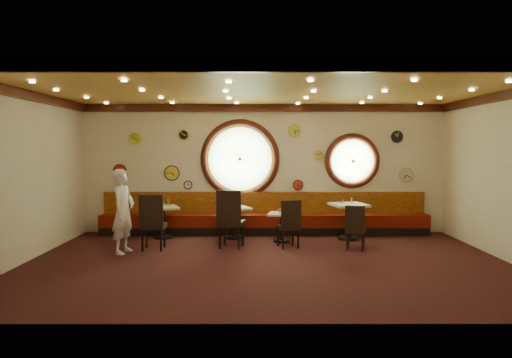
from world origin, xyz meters
name	(u,v)px	position (x,y,z in m)	size (l,w,h in m)	color
floor	(267,262)	(0.00, 0.00, 0.00)	(9.00, 6.00, 0.00)	black
ceiling	(267,89)	(0.00, 0.00, 3.20)	(9.00, 6.00, 0.02)	gold
wall_back	(264,169)	(0.00, 3.00, 1.60)	(9.00, 0.02, 3.20)	beige
wall_front	(273,193)	(0.00, -3.00, 1.60)	(9.00, 0.02, 3.20)	beige
wall_left	(23,177)	(-4.50, 0.00, 1.60)	(0.02, 6.00, 3.20)	beige
wall_right	(510,177)	(4.50, 0.00, 1.60)	(0.02, 6.00, 3.20)	beige
molding_back	(264,108)	(0.00, 2.95, 3.11)	(9.00, 0.10, 0.18)	#37130A
molding_front	(273,65)	(0.00, -2.95, 3.11)	(9.00, 0.10, 0.18)	#37130A
molding_left	(23,94)	(-4.45, 0.00, 3.11)	(0.10, 6.00, 0.18)	#37130A
molding_right	(511,94)	(4.45, 0.00, 3.11)	(0.10, 6.00, 0.18)	#37130A
banquette_base	(264,230)	(0.00, 2.72, 0.10)	(8.00, 0.55, 0.20)	black
banquette_seat	(264,220)	(0.00, 2.72, 0.35)	(8.00, 0.55, 0.30)	#581107
banquette_back	(264,203)	(0.00, 2.94, 0.75)	(8.00, 0.10, 0.55)	#651508
porthole_left_glass	(240,159)	(-0.60, 3.00, 1.85)	(1.66, 1.66, 0.02)	#A0D47F
porthole_left_frame	(240,159)	(-0.60, 2.98, 1.85)	(1.98, 1.98, 0.18)	#37130A
porthole_left_ring	(240,159)	(-0.60, 2.95, 1.85)	(1.61, 1.61, 0.03)	yellow
porthole_right_glass	(352,161)	(2.20, 3.00, 1.80)	(1.10, 1.10, 0.02)	#A0D47F
porthole_right_frame	(352,161)	(2.20, 2.98, 1.80)	(1.38, 1.38, 0.18)	#37130A
porthole_right_ring	(352,161)	(2.20, 2.95, 1.80)	(1.09, 1.09, 0.03)	yellow
wall_clock_0	(120,171)	(-3.60, 2.96, 1.55)	(0.32, 0.32, 0.03)	red
wall_clock_1	(172,173)	(-2.30, 2.96, 1.50)	(0.36, 0.36, 0.03)	gold
wall_clock_2	(397,137)	(3.30, 2.96, 2.40)	(0.28, 0.28, 0.03)	black
wall_clock_3	(406,175)	(3.55, 2.96, 1.45)	(0.34, 0.34, 0.03)	silver
wall_clock_4	(294,131)	(0.75, 2.96, 2.55)	(0.30, 0.30, 0.03)	#B8D943
wall_clock_5	(135,139)	(-3.20, 2.96, 2.35)	(0.26, 0.26, 0.03)	#A6CF29
wall_clock_6	(298,185)	(0.85, 2.96, 1.20)	(0.24, 0.24, 0.03)	red
wall_clock_7	(184,135)	(-2.00, 2.96, 2.45)	(0.24, 0.24, 0.03)	black
wall_clock_8	(318,155)	(1.35, 2.96, 1.95)	(0.22, 0.22, 0.03)	gold
wall_clock_9	(188,185)	(-1.90, 2.96, 1.20)	(0.20, 0.20, 0.03)	white
table_a	(163,218)	(-2.40, 2.24, 0.47)	(0.89, 0.89, 0.75)	black
table_b	(234,219)	(-0.72, 2.21, 0.47)	(0.88, 0.88, 0.74)	black
table_c	(282,224)	(0.39, 1.80, 0.41)	(0.70, 0.70, 0.66)	black
table_d	(348,217)	(1.95, 2.09, 0.53)	(0.91, 0.91, 0.84)	black
chair_a	(152,218)	(-2.35, 0.96, 0.67)	(0.50, 0.50, 0.73)	black
chair_b	(230,215)	(-0.75, 1.15, 0.71)	(0.61, 0.61, 0.77)	black
chair_c	(290,221)	(0.51, 1.16, 0.59)	(0.53, 0.53, 0.64)	black
chair_d	(355,225)	(1.85, 0.95, 0.54)	(0.50, 0.50, 0.59)	black
condiment_a_salt	(162,204)	(-2.43, 2.33, 0.81)	(0.04, 0.04, 0.11)	#B8B8BC
condiment_b_salt	(233,205)	(-0.75, 2.27, 0.79)	(0.04, 0.04, 0.11)	silver
condiment_c_salt	(279,211)	(0.32, 1.83, 0.71)	(0.03, 0.03, 0.09)	silver
condiment_d_salt	(342,201)	(1.81, 2.16, 0.89)	(0.04, 0.04, 0.10)	silver
condiment_a_pepper	(164,205)	(-2.35, 2.22, 0.80)	(0.04, 0.04, 0.10)	silver
condiment_b_pepper	(236,205)	(-0.66, 2.16, 0.79)	(0.03, 0.03, 0.10)	silver
condiment_c_pepper	(281,211)	(0.35, 1.81, 0.71)	(0.04, 0.04, 0.11)	silver
condiment_d_pepper	(352,202)	(2.01, 2.07, 0.89)	(0.04, 0.04, 0.10)	silver
condiment_a_bottle	(169,202)	(-2.28, 2.35, 0.84)	(0.06, 0.06, 0.18)	yellow
condiment_b_bottle	(238,204)	(-0.63, 2.26, 0.81)	(0.04, 0.04, 0.14)	#C48A2E
condiment_c_bottle	(284,209)	(0.44, 1.88, 0.75)	(0.06, 0.06, 0.18)	gold
condiment_d_bottle	(352,200)	(2.02, 2.12, 0.91)	(0.04, 0.04, 0.14)	gold
waiter	(123,211)	(-2.89, 0.75, 0.85)	(0.62, 0.41, 1.71)	white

